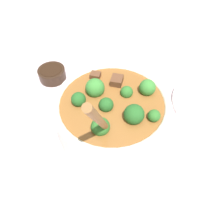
# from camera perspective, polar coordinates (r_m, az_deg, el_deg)

# --- Properties ---
(ground_plane) EXTENTS (4.00, 4.00, 0.00)m
(ground_plane) POSITION_cam_1_polar(r_m,az_deg,el_deg) (0.53, 0.00, -4.85)
(ground_plane) COLOR silver
(stew_bowl) EXTENTS (0.26, 0.25, 0.27)m
(stew_bowl) POSITION_cam_1_polar(r_m,az_deg,el_deg) (0.48, 0.02, -0.66)
(stew_bowl) COLOR white
(stew_bowl) RESTS_ON ground_plane
(condiment_bowl) EXTENTS (0.08, 0.08, 0.03)m
(condiment_bowl) POSITION_cam_1_polar(r_m,az_deg,el_deg) (0.66, -15.41, 9.69)
(condiment_bowl) COLOR black
(condiment_bowl) RESTS_ON ground_plane
(empty_plate) EXTENTS (0.23, 0.23, 0.02)m
(empty_plate) POSITION_cam_1_polar(r_m,az_deg,el_deg) (0.64, 25.71, 2.18)
(empty_plate) COLOR white
(empty_plate) RESTS_ON ground_plane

